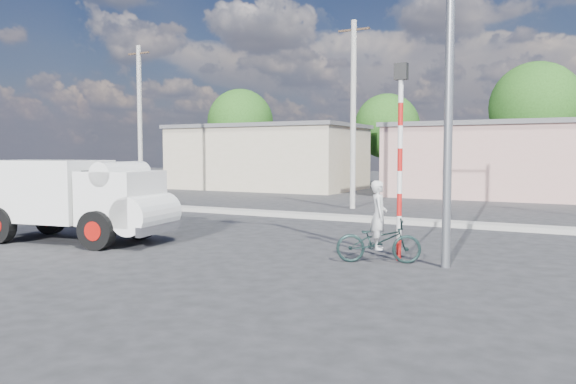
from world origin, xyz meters
The scene contains 10 objects.
ground_plane centered at (0.00, 0.00, 0.00)m, with size 120.00×120.00×0.00m, color #242527.
median centered at (0.00, 8.00, 0.08)m, with size 40.00×0.80×0.16m, color #99968E.
truck centered at (-5.29, 0.01, 1.22)m, with size 5.56×2.74×2.20m.
bicycle centered at (2.88, 1.03, 0.48)m, with size 0.64×1.84×0.96m, color black.
cyclist centered at (2.88, 1.03, 0.75)m, with size 0.55×0.36×1.50m, color silver.
traffic_pole centered at (3.20, 1.50, 2.59)m, with size 0.28×0.18×4.36m.
streetlight centered at (4.14, 1.20, 4.96)m, with size 2.34×0.22×9.00m.
building_row centered at (1.10, 22.00, 2.13)m, with size 37.80×7.30×4.44m.
tree_row centered at (3.76, 28.45, 4.99)m, with size 43.62×7.43×8.42m.
utility_poles centered at (3.25, 12.00, 4.07)m, with size 35.40×0.24×8.00m.
Camera 1 is at (6.81, -10.63, 2.40)m, focal length 35.00 mm.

